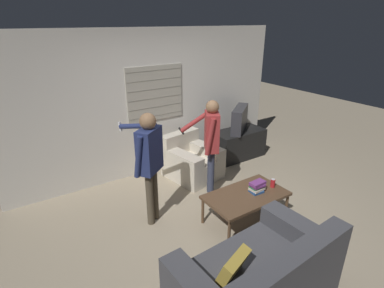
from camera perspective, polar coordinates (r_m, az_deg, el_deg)
ground_plane at (r=4.40m, az=5.85°, el=-14.68°), size 16.00×16.00×0.00m
wall_back at (r=5.40m, az=-7.27°, el=7.65°), size 5.20×0.08×2.55m
couch_blue at (r=3.24m, az=12.46°, el=-24.02°), size 1.65×0.99×0.86m
armchair_beige at (r=5.43m, az=-0.22°, el=-3.15°), size 0.94×1.02×0.76m
coffee_table at (r=4.26m, az=10.25°, el=-9.83°), size 1.13×0.65×0.44m
tv_stand at (r=6.25m, az=8.76°, el=0.05°), size 1.08×0.54×0.58m
tv at (r=6.07m, az=9.03°, el=4.68°), size 0.72×0.63×0.49m
person_left_standing at (r=3.95m, az=-8.19°, el=-2.32°), size 0.48×0.80×1.60m
person_right_standing at (r=4.58m, az=3.61°, el=1.12°), size 0.52×0.68×1.57m
book_stack at (r=4.28m, az=12.27°, el=-7.96°), size 0.23×0.16×0.16m
soda_can at (r=4.46m, az=15.14°, el=-7.19°), size 0.07×0.07×0.13m
spare_remote at (r=4.35m, az=11.77°, el=-8.45°), size 0.11×0.13×0.02m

